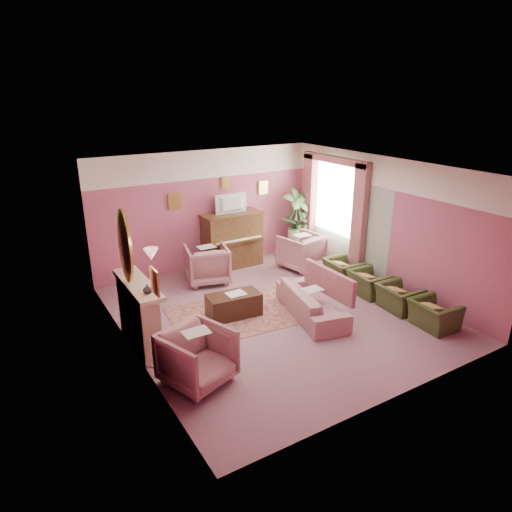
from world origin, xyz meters
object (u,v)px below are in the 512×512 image
floral_armchair_left (207,262)px  olive_chair_d (343,267)px  olive_chair_b (399,294)px  sofa (312,297)px  coffee_table (234,305)px  floral_armchair_right (301,250)px  side_table (298,242)px  television (232,202)px  piano (232,240)px  floral_armchair_front (197,354)px  olive_chair_a (434,310)px  olive_chair_c (369,280)px

floral_armchair_left → olive_chair_d: 3.05m
olive_chair_b → olive_chair_d: size_ratio=1.00×
sofa → coffee_table: bearing=150.0°
floral_armchair_right → side_table: bearing=59.6°
coffee_table → olive_chair_d: (2.90, 0.21, 0.11)m
television → side_table: 2.21m
side_table → floral_armchair_left: bearing=-171.9°
floral_armchair_left → side_table: size_ratio=1.33×
piano → floral_armchair_right: (1.36, -0.98, -0.18)m
olive_chair_b → coffee_table: bearing=153.6°
sofa → floral_armchair_left: 2.70m
sofa → olive_chair_d: bearing=30.4°
piano → olive_chair_d: size_ratio=1.79×
floral_armchair_front → olive_chair_a: floral_armchair_front is taller
olive_chair_b → olive_chair_d: same height
floral_armchair_right → olive_chair_a: 3.63m
sofa → floral_armchair_left: size_ratio=2.02×
olive_chair_a → floral_armchair_left: bearing=123.1°
olive_chair_b → floral_armchair_right: bearing=96.3°
floral_armchair_right → sofa: bearing=-121.8°
floral_armchair_left → olive_chair_a: bearing=-56.9°
olive_chair_b → side_table: size_ratio=1.12×
olive_chair_d → side_table: size_ratio=1.12×
coffee_table → olive_chair_c: olive_chair_c is taller
floral_armchair_front → olive_chair_a: bearing=-9.0°
sofa → olive_chair_b: 1.76m
coffee_table → piano: bearing=62.3°
olive_chair_a → olive_chair_d: size_ratio=1.00×
floral_armchair_front → side_table: (4.50, 3.73, -0.12)m
floral_armchair_right → olive_chair_a: size_ratio=1.19×
coffee_table → side_table: side_table is taller
olive_chair_d → sofa: bearing=-149.6°
sofa → olive_chair_a: 2.21m
sofa → floral_armchair_left: bearing=111.9°
coffee_table → floral_armchair_left: size_ratio=1.07×
floral_armchair_right → olive_chair_b: 2.82m
piano → floral_armchair_left: piano is taller
olive_chair_c → side_table: (0.16, 2.77, 0.01)m
floral_armchair_left → side_table: bearing=8.1°
piano → side_table: bearing=-5.9°
floral_armchair_left → floral_armchair_right: 2.35m
television → coffee_table: bearing=-118.2°
floral_armchair_right → olive_chair_d: (0.31, -1.16, -0.13)m
olive_chair_c → side_table: 2.78m
television → floral_armchair_front: (-2.68, -3.86, -1.13)m
olive_chair_c → floral_armchair_front: bearing=-167.6°
piano → coffee_table: (-1.23, -2.34, -0.43)m
coffee_table → floral_armchair_front: floral_armchair_front is taller
sofa → olive_chair_c: sofa is taller
coffee_table → floral_armchair_left: floral_armchair_left is taller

